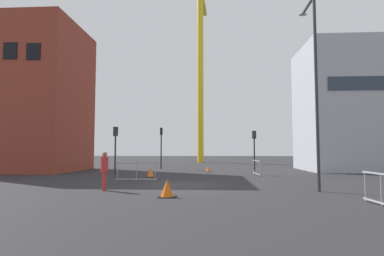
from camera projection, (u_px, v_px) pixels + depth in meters
ground at (184, 186)px, 16.29m from camera, size 160.00×160.00×0.00m
brick_building at (28, 98)px, 27.96m from camera, size 9.16×8.11×12.80m
office_block at (370, 108)px, 28.52m from camera, size 11.97×7.50×11.27m
construction_crane at (200, 50)px, 47.63m from camera, size 1.78×13.89×26.84m
streetlamp_tall at (314, 76)px, 14.52m from camera, size 0.44×2.08×8.99m
traffic_light_corner at (116, 142)px, 23.90m from camera, size 0.39×0.33×3.59m
traffic_light_median at (161, 141)px, 30.91m from camera, size 0.29×0.39×4.01m
traffic_light_far at (254, 143)px, 28.50m from camera, size 0.38×0.35×3.56m
pedestrian_walking at (104, 168)px, 14.34m from camera, size 0.34×0.34×1.76m
safety_barrier_right_run at (136, 171)px, 18.79m from camera, size 2.52×0.07×1.08m
safety_barrier_mid_span at (256, 167)px, 22.88m from camera, size 0.23×2.24×1.08m
safety_barrier_rear at (381, 189)px, 10.32m from camera, size 0.16×2.18×1.08m
traffic_cone_orange at (167, 189)px, 12.31m from camera, size 0.69×0.69×0.69m
traffic_cone_striped at (208, 169)px, 26.34m from camera, size 0.49×0.49×0.50m
traffic_cone_on_verge at (150, 172)px, 21.50m from camera, size 0.64×0.64×0.65m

